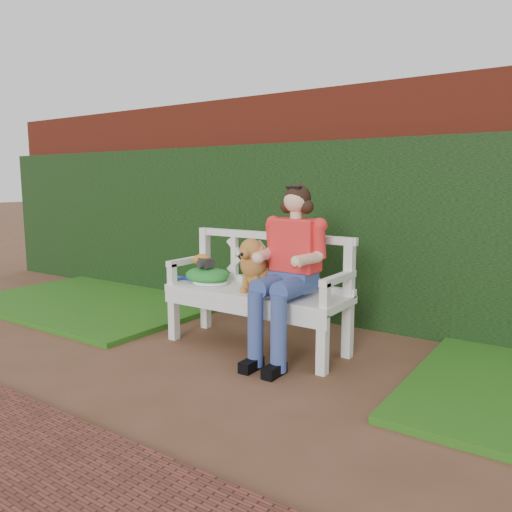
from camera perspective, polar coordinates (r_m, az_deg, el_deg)
The scene contains 11 objects.
ground at distance 3.56m, azimuth -3.80°, elevation -13.45°, with size 60.00×60.00×0.00m, color brown.
brick_wall at distance 4.94m, azimuth 9.83°, elevation 5.71°, with size 10.00×0.30×2.20m, color maroon.
ivy_hedge at distance 4.76m, azimuth 8.66°, elevation 2.62°, with size 10.00×0.18×1.70m, color #244B1B.
grass_left at distance 5.80m, azimuth -17.17°, elevation -4.89°, with size 2.60×2.00×0.05m, color #174F10.
garden_bench at distance 4.03m, azimuth -0.00°, elevation -7.19°, with size 1.58×0.60×0.48m, color white, non-canonical shape.
seated_woman at distance 3.75m, azimuth 4.19°, elevation -2.40°, with size 0.53×0.70×1.25m, color #FF3A60, non-canonical shape.
dog at distance 3.90m, azimuth 0.28°, elevation -0.89°, with size 0.28×0.39×0.43m, color #9F7744, non-canonical shape.
tennis_racket at distance 4.23m, azimuth -5.55°, elevation -2.93°, with size 0.62×0.26×0.03m, color silver, non-canonical shape.
green_bag at distance 4.25m, azimuth -5.64°, elevation -2.15°, with size 0.40×0.31×0.14m, color #327A26, non-canonical shape.
camera_item at distance 4.20m, azimuth -5.72°, elevation -0.79°, with size 0.12×0.09×0.08m, color #282828.
baseball_glove at distance 4.27m, azimuth -6.15°, elevation -0.47°, with size 0.17×0.12×0.11m, color orange.
Camera 1 is at (2.04, -2.60, 1.33)m, focal length 35.00 mm.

